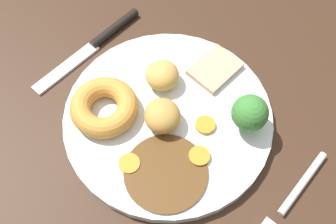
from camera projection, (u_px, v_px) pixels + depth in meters
dining_table at (178, 146)px, 54.09cm from camera, size 120.00×84.00×3.60cm
dinner_plate at (168, 119)px, 53.18cm from camera, size 26.00×26.00×1.40cm
gravy_pool at (166, 173)px, 48.78cm from camera, size 9.75×9.75×0.30cm
meat_slice_main at (215, 69)px, 55.52cm from camera, size 5.02×6.38×0.80cm
yorkshire_pudding at (104, 107)px, 51.71cm from camera, size 8.36×8.36×2.57cm
roast_potato_left at (162, 116)px, 50.62cm from camera, size 6.32×6.28×3.38cm
roast_potato_right at (162, 75)px, 53.57cm from camera, size 5.40×5.42×3.23cm
carrot_coin_front at (199, 156)px, 49.62cm from camera, size 2.49×2.49×0.60cm
carrot_coin_back at (205, 125)px, 51.66cm from camera, size 2.44×2.44×0.54cm
carrot_coin_side at (129, 164)px, 49.25cm from camera, size 2.52×2.52×0.45cm
broccoli_floret at (250, 113)px, 49.37cm from camera, size 4.38×4.38×5.22cm
fork at (287, 205)px, 48.12cm from camera, size 2.12×15.28×0.90cm
knife at (97, 42)px, 59.36cm from camera, size 1.97×18.53×1.20cm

